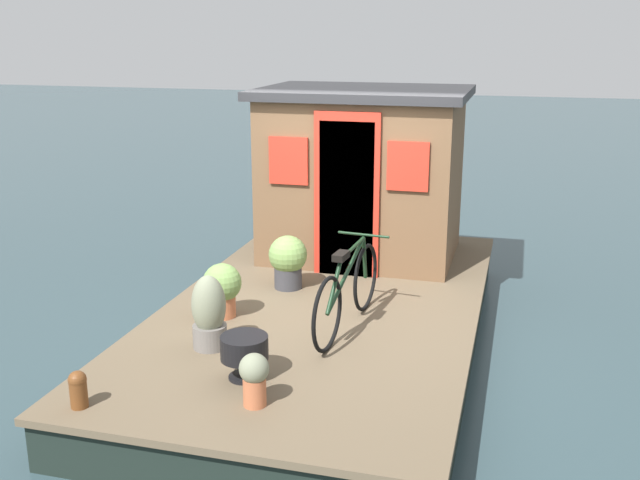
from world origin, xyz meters
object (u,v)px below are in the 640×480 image
at_px(potted_plant_rosemary, 209,314).
at_px(potted_plant_ivy, 288,260).
at_px(potted_plant_lavender, 222,287).
at_px(mooring_bollard, 78,388).
at_px(houseboat_cabin, 363,173).
at_px(charcoal_grill, 244,349).
at_px(bicycle, 348,290).
at_px(potted_plant_geranium, 254,377).

distance_m(potted_plant_rosemary, potted_plant_ivy, 1.64).
relative_size(potted_plant_lavender, mooring_bollard, 1.85).
height_order(houseboat_cabin, charcoal_grill, houseboat_cabin).
bearing_deg(charcoal_grill, potted_plant_rosemary, 46.66).
distance_m(bicycle, mooring_bollard, 2.48).
bearing_deg(potted_plant_geranium, potted_plant_lavender, 29.85).
height_order(potted_plant_geranium, charcoal_grill, potted_plant_geranium).
bearing_deg(bicycle, potted_plant_ivy, 43.13).
bearing_deg(mooring_bollard, potted_plant_lavender, -9.59).
relative_size(potted_plant_rosemary, charcoal_grill, 1.73).
relative_size(potted_plant_rosemary, potted_plant_ivy, 1.15).
bearing_deg(bicycle, potted_plant_geranium, 168.66).
bearing_deg(potted_plant_ivy, bicycle, -136.87).
bearing_deg(potted_plant_rosemary, houseboat_cabin, -12.42).
bearing_deg(potted_plant_lavender, bicycle, -88.94).
relative_size(houseboat_cabin, potted_plant_lavender, 4.56).
distance_m(potted_plant_geranium, charcoal_grill, 0.45).
distance_m(houseboat_cabin, potted_plant_lavender, 2.58).
bearing_deg(potted_plant_rosemary, charcoal_grill, -133.34).
height_order(houseboat_cabin, mooring_bollard, houseboat_cabin).
bearing_deg(mooring_bollard, potted_plant_rosemary, -21.92).
xyz_separation_m(potted_plant_rosemary, potted_plant_lavender, (0.69, 0.17, -0.01)).
xyz_separation_m(bicycle, potted_plant_ivy, (0.92, 0.86, -0.06)).
bearing_deg(potted_plant_geranium, mooring_bollard, 106.62).
height_order(houseboat_cabin, potted_plant_ivy, houseboat_cabin).
bearing_deg(potted_plant_geranium, houseboat_cabin, 0.81).
bearing_deg(mooring_bollard, potted_plant_geranium, -73.38).
height_order(potted_plant_lavender, charcoal_grill, potted_plant_lavender).
distance_m(potted_plant_lavender, potted_plant_ivy, 1.00).
xyz_separation_m(houseboat_cabin, charcoal_grill, (-3.50, 0.17, -0.75)).
height_order(houseboat_cabin, potted_plant_geranium, houseboat_cabin).
distance_m(charcoal_grill, mooring_bollard, 1.25).
xyz_separation_m(houseboat_cabin, potted_plant_ivy, (-1.40, 0.49, -0.69)).
height_order(bicycle, mooring_bollard, bicycle).
xyz_separation_m(houseboat_cabin, potted_plant_lavender, (-2.34, 0.84, -0.71)).
relative_size(houseboat_cabin, mooring_bollard, 8.44).
bearing_deg(bicycle, potted_plant_rosemary, 124.58).
xyz_separation_m(houseboat_cabin, bicycle, (-2.32, -0.37, -0.63)).
height_order(houseboat_cabin, bicycle, houseboat_cabin).
distance_m(bicycle, potted_plant_lavender, 1.21).
bearing_deg(potted_plant_ivy, charcoal_grill, -171.39).
xyz_separation_m(bicycle, mooring_bollard, (-1.94, 1.53, -0.22)).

